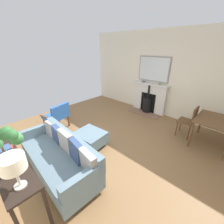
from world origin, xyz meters
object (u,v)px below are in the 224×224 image
at_px(book_stack, 3,151).
at_px(dining_chair_near_fireplace, 190,120).
at_px(table_lamp_far_end, 13,164).
at_px(armchair_accent, 58,114).
at_px(fireplace, 149,100).
at_px(dining_table, 215,123).
at_px(mantel_bowl_far, 159,84).
at_px(potted_plant, 4,145).
at_px(ottoman, 90,138).
at_px(console_table, 8,165).
at_px(mantel_bowl_near, 144,81).
at_px(sofa, 60,156).

relative_size(book_stack, dining_chair_near_fireplace, 0.33).
bearing_deg(table_lamp_far_end, armchair_accent, -125.38).
xyz_separation_m(fireplace, dining_table, (0.77, 2.23, 0.14)).
relative_size(dining_table, dining_chair_near_fireplace, 1.09).
relative_size(mantel_bowl_far, potted_plant, 0.18).
bearing_deg(mantel_bowl_far, ottoman, -5.61).
relative_size(armchair_accent, console_table, 0.48).
xyz_separation_m(book_stack, dining_chair_near_fireplace, (-3.78, 1.66, -0.30)).
relative_size(ottoman, book_stack, 2.53).
distance_m(mantel_bowl_near, potted_plant, 4.62).
bearing_deg(sofa, fireplace, -176.07).
height_order(ottoman, dining_table, dining_table).
relative_size(mantel_bowl_near, mantel_bowl_far, 1.15).
height_order(fireplace, dining_table, fireplace).
bearing_deg(table_lamp_far_end, ottoman, -153.49).
xyz_separation_m(mantel_bowl_near, sofa, (3.78, 0.55, -0.77)).
bearing_deg(book_stack, console_table, 88.33).
height_order(console_table, dining_chair_near_fireplace, dining_chair_near_fireplace).
bearing_deg(dining_table, armchair_accent, -58.04).
height_order(fireplace, potted_plant, potted_plant).
height_order(armchair_accent, potted_plant, potted_plant).
xyz_separation_m(potted_plant, dining_table, (-3.77, 1.70, -0.57)).
distance_m(mantel_bowl_near, ottoman, 3.03).
bearing_deg(mantel_bowl_far, sofa, -1.04).
relative_size(book_stack, dining_table, 0.31).
xyz_separation_m(armchair_accent, dining_table, (-2.22, 3.55, 0.16)).
bearing_deg(dining_table, fireplace, -108.98).
relative_size(ottoman, potted_plant, 1.19).
xyz_separation_m(console_table, dining_table, (-3.79, 1.98, -0.07)).
bearing_deg(console_table, armchair_accent, -134.93).
relative_size(armchair_accent, book_stack, 2.71).
bearing_deg(table_lamp_far_end, mantel_bowl_far, -173.02).
bearing_deg(armchair_accent, book_stack, 40.83).
bearing_deg(mantel_bowl_far, dining_table, 67.81).
bearing_deg(console_table, sofa, 179.29).
distance_m(ottoman, dining_chair_near_fireplace, 2.68).
bearing_deg(dining_chair_near_fireplace, sofa, -25.32).
distance_m(console_table, dining_chair_near_fireplace, 4.05).
relative_size(mantel_bowl_far, sofa, 0.06).
height_order(mantel_bowl_far, book_stack, mantel_bowl_far).
height_order(sofa, dining_table, sofa).
distance_m(fireplace, mantel_bowl_far, 0.72).
relative_size(mantel_bowl_near, armchair_accent, 0.17).
height_order(fireplace, ottoman, fireplace).
distance_m(ottoman, dining_table, 3.06).
bearing_deg(fireplace, sofa, 3.93).
bearing_deg(potted_plant, dining_chair_near_fireplace, 162.97).
bearing_deg(fireplace, armchair_accent, -23.94).
relative_size(armchair_accent, table_lamp_far_end, 1.83).
bearing_deg(mantel_bowl_far, potted_plant, 2.50).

